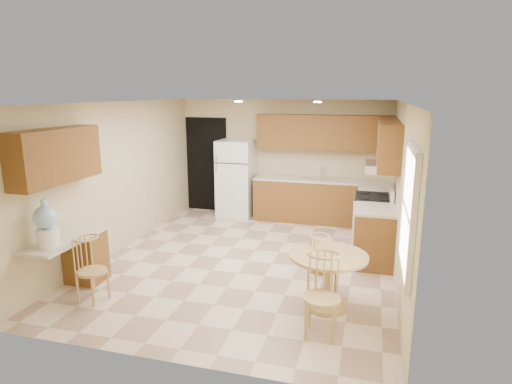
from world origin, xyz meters
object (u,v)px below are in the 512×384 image
(refrigerator, at_px, (236,179))
(dining_table, at_px, (328,273))
(chair_table_b, at_px, (321,291))
(chair_desk, at_px, (87,265))
(water_crock, at_px, (46,225))
(chair_table_a, at_px, (322,263))
(stove, at_px, (373,221))

(refrigerator, bearing_deg, dining_table, -56.95)
(dining_table, xyz_separation_m, chair_table_b, (0.00, -0.74, 0.11))
(chair_table_b, relative_size, chair_desk, 1.11)
(water_crock, bearing_deg, chair_table_a, 16.02)
(stove, bearing_deg, water_crock, -141.06)
(stove, distance_m, water_crock, 5.08)
(stove, distance_m, dining_table, 2.45)
(refrigerator, distance_m, chair_table_a, 4.13)
(stove, bearing_deg, chair_desk, -138.57)
(dining_table, distance_m, chair_table_a, 0.20)
(refrigerator, relative_size, chair_table_b, 1.76)
(stove, height_order, chair_table_a, stove)
(chair_desk, height_order, water_crock, water_crock)
(dining_table, height_order, water_crock, water_crock)
(dining_table, xyz_separation_m, chair_desk, (-2.95, -0.67, 0.05))
(refrigerator, bearing_deg, chair_table_a, -56.83)
(refrigerator, height_order, chair_table_b, refrigerator)
(stove, relative_size, dining_table, 1.13)
(chair_table_a, bearing_deg, chair_desk, -102.31)
(chair_table_a, relative_size, chair_desk, 1.01)
(refrigerator, height_order, stove, refrigerator)
(chair_table_a, bearing_deg, stove, 135.53)
(refrigerator, xyz_separation_m, chair_desk, (-0.60, -4.29, -0.31))
(refrigerator, height_order, dining_table, refrigerator)
(dining_table, relative_size, water_crock, 1.59)
(chair_table_b, bearing_deg, chair_table_a, -84.39)
(refrigerator, xyz_separation_m, chair_table_b, (2.35, -4.35, -0.26))
(refrigerator, xyz_separation_m, water_crock, (-1.05, -4.39, 0.22))
(chair_desk, bearing_deg, dining_table, 113.65)
(dining_table, bearing_deg, chair_table_b, -90.00)
(dining_table, bearing_deg, water_crock, -167.09)
(dining_table, distance_m, chair_table_b, 0.75)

